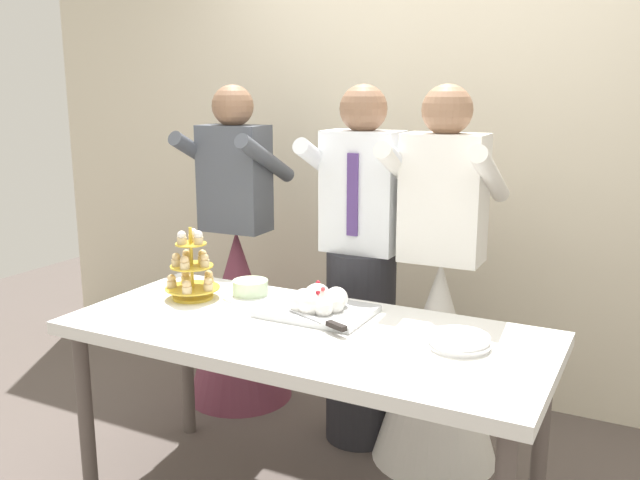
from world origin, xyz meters
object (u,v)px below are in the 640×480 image
person_guest (238,293)px  main_cake_tray (317,304)px  person_groom (361,287)px  dessert_table (305,346)px  person_bride (438,336)px  cupcake_stand (192,271)px  round_cake (250,290)px  plate_stack (459,341)px

person_guest → main_cake_tray: bearing=-37.8°
person_groom → person_guest: 0.79m
dessert_table → person_groom: person_groom is taller
person_groom → person_bride: same height
cupcake_stand → person_guest: (-0.23, 0.67, -0.31)m
dessert_table → cupcake_stand: bearing=170.6°
person_groom → cupcake_stand: bearing=-133.5°
round_cake → person_bride: 0.84m
cupcake_stand → person_groom: bearing=46.5°
person_bride → round_cake: bearing=-149.6°
main_cake_tray → plate_stack: bearing=-8.1°
dessert_table → round_cake: bearing=149.6°
person_groom → person_guest: same height
person_bride → person_groom: bearing=177.5°
round_cake → person_guest: (-0.44, 0.54, -0.22)m
person_guest → cupcake_stand: bearing=-70.8°
main_cake_tray → person_guest: size_ratio=0.26×
cupcake_stand → person_guest: 0.78m
cupcake_stand → person_groom: (0.53, 0.56, -0.15)m
person_groom → round_cake: bearing=-127.0°
plate_stack → person_bride: 0.66m
person_guest → person_bride: bearing=-6.5°
person_bride → plate_stack: bearing=-66.5°
dessert_table → round_cake: round_cake is taller
person_guest → person_groom: bearing=-8.6°
person_bride → cupcake_stand: bearing=-149.2°
cupcake_stand → main_cake_tray: cupcake_stand is taller
plate_stack → round_cake: 0.96m
plate_stack → person_groom: person_groom is taller
plate_stack → person_guest: (-1.39, 0.70, -0.21)m
main_cake_tray → person_bride: (0.34, 0.49, -0.23)m
plate_stack → person_guest: 1.57m
main_cake_tray → person_guest: person_guest is taller
dessert_table → plate_stack: (0.57, 0.07, 0.10)m
cupcake_stand → plate_stack: cupcake_stand is taller
round_cake → person_groom: bearing=53.0°
cupcake_stand → person_bride: 1.10m
cupcake_stand → person_groom: person_groom is taller
person_bride → person_guest: size_ratio=1.00×
dessert_table → round_cake: (-0.39, 0.23, 0.10)m
dessert_table → person_bride: person_bride is taller
round_cake → person_groom: person_groom is taller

